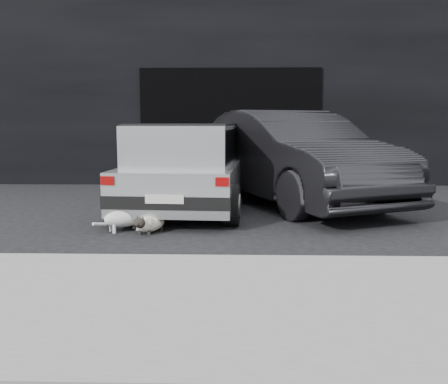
{
  "coord_description": "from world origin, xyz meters",
  "views": [
    {
      "loc": [
        1.17,
        -7.24,
        1.41
      ],
      "look_at": [
        1.0,
        -0.93,
        0.53
      ],
      "focal_mm": 40.0,
      "sensor_mm": 36.0,
      "label": 1
    }
  ],
  "objects_px": {
    "silver_hatchback": "(187,163)",
    "cat_white": "(127,217)",
    "cat_siamese": "(149,224)",
    "second_car": "(291,157)"
  },
  "relations": [
    {
      "from": "second_car",
      "to": "cat_siamese",
      "type": "height_order",
      "value": "second_car"
    },
    {
      "from": "silver_hatchback",
      "to": "cat_siamese",
      "type": "relative_size",
      "value": 5.24
    },
    {
      "from": "silver_hatchback",
      "to": "cat_white",
      "type": "bearing_deg",
      "value": -107.42
    },
    {
      "from": "silver_hatchback",
      "to": "second_car",
      "type": "height_order",
      "value": "second_car"
    },
    {
      "from": "cat_siamese",
      "to": "cat_white",
      "type": "relative_size",
      "value": 1.08
    },
    {
      "from": "silver_hatchback",
      "to": "cat_white",
      "type": "height_order",
      "value": "silver_hatchback"
    },
    {
      "from": "cat_white",
      "to": "cat_siamese",
      "type": "bearing_deg",
      "value": 35.3
    },
    {
      "from": "second_car",
      "to": "cat_white",
      "type": "relative_size",
      "value": 7.2
    },
    {
      "from": "cat_siamese",
      "to": "silver_hatchback",
      "type": "bearing_deg",
      "value": -78.38
    },
    {
      "from": "silver_hatchback",
      "to": "cat_white",
      "type": "relative_size",
      "value": 5.67
    }
  ]
}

